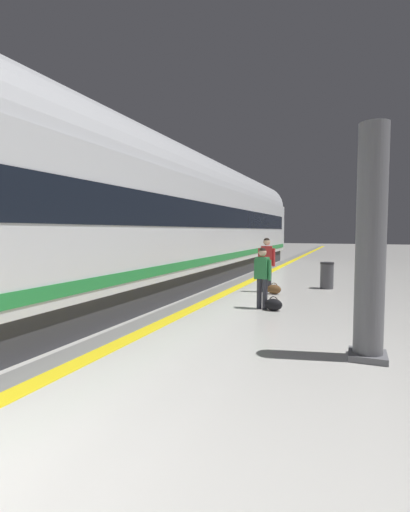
# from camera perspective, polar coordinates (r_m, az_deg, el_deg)

# --- Properties ---
(safety_line_strip) EXTENTS (0.36, 80.00, 0.01)m
(safety_line_strip) POSITION_cam_1_polar(r_m,az_deg,el_deg) (11.71, 2.48, -5.91)
(safety_line_strip) COLOR yellow
(safety_line_strip) RESTS_ON ground
(tactile_edge_band) EXTENTS (0.66, 80.00, 0.01)m
(tactile_edge_band) POSITION_cam_1_polar(r_m,az_deg,el_deg) (11.83, 0.88, -5.81)
(tactile_edge_band) COLOR slate
(tactile_edge_band) RESTS_ON ground
(high_speed_train) EXTENTS (2.94, 33.20, 4.97)m
(high_speed_train) POSITION_cam_1_polar(r_m,az_deg,el_deg) (11.59, -9.24, 6.35)
(high_speed_train) COLOR #38383D
(high_speed_train) RESTS_ON ground
(passenger_near) EXTENTS (0.47, 0.27, 1.56)m
(passenger_near) POSITION_cam_1_polar(r_m,az_deg,el_deg) (9.64, 8.71, -2.64)
(passenger_near) COLOR #383842
(passenger_near) RESTS_ON ground
(duffel_bag_near) EXTENTS (0.44, 0.26, 0.36)m
(duffel_bag_near) POSITION_cam_1_polar(r_m,az_deg,el_deg) (9.57, 10.37, -7.28)
(duffel_bag_near) COLOR black
(duffel_bag_near) RESTS_ON ground
(passenger_mid) EXTENTS (0.55, 0.26, 1.76)m
(passenger_mid) POSITION_cam_1_polar(r_m,az_deg,el_deg) (12.30, 9.33, -0.70)
(passenger_mid) COLOR #383842
(passenger_mid) RESTS_ON ground
(duffel_bag_mid) EXTENTS (0.44, 0.26, 0.36)m
(duffel_bag_mid) POSITION_cam_1_polar(r_m,az_deg,el_deg) (12.02, 10.44, -5.00)
(duffel_bag_mid) COLOR brown
(duffel_bag_mid) RESTS_ON ground
(platform_pillar) EXTENTS (0.56, 0.56, 3.60)m
(platform_pillar) POSITION_cam_1_polar(r_m,az_deg,el_deg) (6.25, 23.88, 1.09)
(platform_pillar) COLOR slate
(platform_pillar) RESTS_ON ground
(waste_bin) EXTENTS (0.46, 0.46, 0.91)m
(waste_bin) POSITION_cam_1_polar(r_m,az_deg,el_deg) (13.57, 18.04, -2.82)
(waste_bin) COLOR #4C4C51
(waste_bin) RESTS_ON ground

